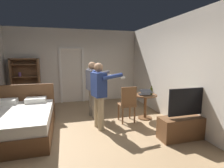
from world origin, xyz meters
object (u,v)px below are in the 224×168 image
at_px(bookshelf, 26,81).
at_px(person_striped_shirt, 93,86).
at_px(tv_flatscreen, 188,124).
at_px(suitcase_small, 43,104).
at_px(side_table, 145,102).
at_px(suitcase_dark, 42,104).
at_px(person_blue_shirt, 99,91).
at_px(bottle_on_table, 151,91).
at_px(bed, 16,122).
at_px(laptop, 145,93).
at_px(wooden_chair, 128,103).

xyz_separation_m(bookshelf, person_striped_shirt, (2.10, -1.74, 0.01)).
bearing_deg(tv_flatscreen, suitcase_small, 138.04).
height_order(person_striped_shirt, suitcase_small, person_striped_shirt).
bearing_deg(side_table, suitcase_dark, 151.95).
distance_m(bookshelf, tv_flatscreen, 5.35).
xyz_separation_m(side_table, person_blue_shirt, (-1.40, -0.32, 0.46)).
distance_m(bottle_on_table, suitcase_dark, 3.56).
bearing_deg(bottle_on_table, tv_flatscreen, -80.24).
bearing_deg(person_blue_shirt, person_striped_shirt, 91.07).
height_order(bed, tv_flatscreen, tv_flatscreen).
xyz_separation_m(bottle_on_table, suitcase_dark, (-3.10, 1.66, -0.60)).
bearing_deg(person_striped_shirt, suitcase_dark, 146.54).
relative_size(laptop, suitcase_dark, 0.61).
bearing_deg(laptop, person_blue_shirt, -168.70).
bearing_deg(person_striped_shirt, tv_flatscreen, -46.95).
bearing_deg(suitcase_dark, person_striped_shirt, -19.93).
distance_m(bookshelf, suitcase_dark, 1.16).
xyz_separation_m(bottle_on_table, suitcase_small, (-3.06, 1.68, -0.58)).
height_order(bookshelf, suitcase_small, bookshelf).
relative_size(bed, suitcase_dark, 3.43).
xyz_separation_m(side_table, laptop, (-0.04, -0.04, 0.28)).
bearing_deg(person_striped_shirt, laptop, -23.48).
relative_size(bottle_on_table, person_striped_shirt, 0.16).
bearing_deg(suitcase_small, bookshelf, 122.45).
bearing_deg(laptop, bed, -177.92).
xyz_separation_m(side_table, bottle_on_table, (0.14, -0.08, 0.34)).
distance_m(bookshelf, suitcase_small, 1.15).
bearing_deg(bookshelf, bed, -85.29).
height_order(laptop, suitcase_small, laptop).
bearing_deg(bookshelf, suitcase_dark, -52.17).
height_order(bottle_on_table, suitcase_small, bottle_on_table).
bearing_deg(person_blue_shirt, bookshelf, 129.05).
relative_size(bookshelf, laptop, 4.68).
height_order(tv_flatscreen, suitcase_small, tv_flatscreen).
height_order(bottle_on_table, wooden_chair, wooden_chair).
height_order(bookshelf, suitcase_dark, bookshelf).
distance_m(side_table, wooden_chair, 0.62).
bearing_deg(suitcase_small, tv_flatscreen, -50.37).
xyz_separation_m(tv_flatscreen, suitcase_small, (-3.27, 2.94, -0.08)).
distance_m(laptop, bottle_on_table, 0.19).
relative_size(side_table, laptop, 1.91).
bearing_deg(bottle_on_table, suitcase_dark, 151.87).
bearing_deg(bed, person_blue_shirt, -4.58).
distance_m(side_table, suitcase_dark, 3.36).
bearing_deg(wooden_chair, person_striped_shirt, 139.51).
bearing_deg(bottle_on_table, person_blue_shirt, -171.31).
relative_size(person_blue_shirt, suitcase_dark, 2.70).
bearing_deg(person_blue_shirt, side_table, 12.70).
xyz_separation_m(laptop, bottle_on_table, (0.18, -0.04, 0.06)).
bearing_deg(bed, bookshelf, 94.71).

